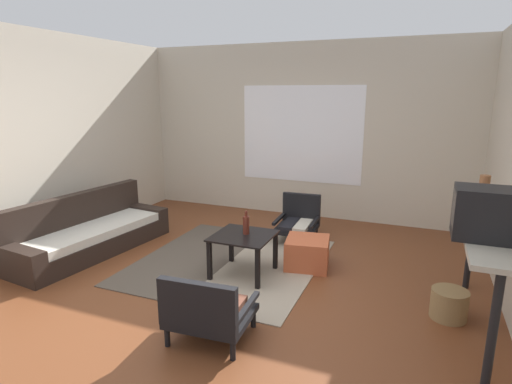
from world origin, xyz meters
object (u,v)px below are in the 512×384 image
object	(u,v)px
armchair_by_window	(298,220)
clay_vase	(482,201)
couch	(89,234)
ottoman_orange	(307,253)
glass_bottle	(246,224)
wicker_basket	(449,304)
armchair_striped_foreground	(207,311)
crt_television	(494,214)
coffee_table	(243,242)
console_shelf	(485,241)

from	to	relation	value
armchair_by_window	clay_vase	xyz separation A→B (m)	(2.00, -1.13, 0.74)
couch	ottoman_orange	xyz separation A→B (m)	(2.66, 0.56, -0.06)
glass_bottle	wicker_basket	size ratio (longest dim) A/B	0.82
armchair_striped_foreground	ottoman_orange	distance (m)	1.76
armchair_striped_foreground	crt_television	xyz separation A→B (m)	(1.99, 0.75, 0.81)
coffee_table	clay_vase	world-z (taller)	clay_vase
armchair_striped_foreground	clay_vase	xyz separation A→B (m)	(1.99, 1.44, 0.74)
couch	console_shelf	xyz separation A→B (m)	(4.30, -0.14, 0.56)
armchair_striped_foreground	glass_bottle	world-z (taller)	glass_bottle
ottoman_orange	wicker_basket	bearing A→B (deg)	-22.62
crt_television	wicker_basket	xyz separation A→B (m)	(-0.19, 0.37, -0.95)
glass_bottle	console_shelf	bearing A→B (deg)	-7.25
couch	crt_television	bearing A→B (deg)	-5.55
armchair_by_window	ottoman_orange	distance (m)	0.92
armchair_by_window	clay_vase	distance (m)	2.41
crt_television	wicker_basket	distance (m)	1.04
clay_vase	glass_bottle	size ratio (longest dim) A/B	1.38
couch	glass_bottle	bearing A→B (deg)	3.87
coffee_table	armchair_by_window	bearing A→B (deg)	79.92
clay_vase	armchair_striped_foreground	bearing A→B (deg)	-144.16
armchair_by_window	ottoman_orange	size ratio (longest dim) A/B	1.27
armchair_by_window	couch	bearing A→B (deg)	-148.67
armchair_by_window	clay_vase	world-z (taller)	clay_vase
armchair_by_window	glass_bottle	distance (m)	1.31
armchair_striped_foreground	wicker_basket	size ratio (longest dim) A/B	2.15
couch	coffee_table	world-z (taller)	couch
clay_vase	armchair_by_window	bearing A→B (deg)	150.68
console_shelf	glass_bottle	world-z (taller)	console_shelf
glass_bottle	armchair_by_window	bearing A→B (deg)	80.15
armchair_striped_foreground	clay_vase	world-z (taller)	clay_vase
armchair_by_window	clay_vase	bearing A→B (deg)	-29.32
crt_television	wicker_basket	bearing A→B (deg)	117.07
couch	glass_bottle	xyz separation A→B (m)	(2.08, 0.14, 0.34)
couch	armchair_striped_foreground	world-z (taller)	couch
console_shelf	crt_television	bearing A→B (deg)	-90.66
couch	wicker_basket	size ratio (longest dim) A/B	6.76
armchair_striped_foreground	crt_television	distance (m)	2.27
clay_vase	wicker_basket	xyz separation A→B (m)	(-0.19, -0.32, -0.88)
glass_bottle	clay_vase	bearing A→B (deg)	3.45
armchair_by_window	armchair_striped_foreground	world-z (taller)	armchair_by_window
couch	clay_vase	world-z (taller)	clay_vase
armchair_striped_foreground	console_shelf	xyz separation A→B (m)	(1.99, 1.02, 0.51)
crt_television	couch	bearing A→B (deg)	174.45
console_shelf	glass_bottle	size ratio (longest dim) A/B	6.74
coffee_table	crt_television	xyz separation A→B (m)	(2.23, -0.51, 0.71)
armchair_striped_foreground	couch	bearing A→B (deg)	153.28
armchair_by_window	console_shelf	size ratio (longest dim) A/B	0.35
ottoman_orange	crt_television	xyz separation A→B (m)	(1.64, -0.98, 0.91)
armchair_by_window	crt_television	world-z (taller)	crt_television
armchair_striped_foreground	wicker_basket	xyz separation A→B (m)	(1.80, 1.12, -0.14)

